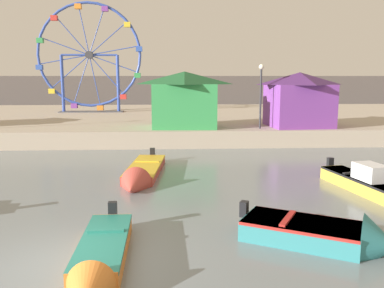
# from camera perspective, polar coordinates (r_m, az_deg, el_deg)

# --- Properties ---
(ground_plane) EXTENTS (240.00, 240.00, 0.00)m
(ground_plane) POSITION_cam_1_polar(r_m,az_deg,el_deg) (10.36, -17.51, -15.85)
(ground_plane) COLOR slate
(quay_promenade) EXTENTS (110.00, 23.98, 1.07)m
(quay_promenade) POSITION_cam_1_polar(r_m,az_deg,el_deg) (36.79, -6.93, 3.32)
(quay_promenade) COLOR tan
(quay_promenade) RESTS_ON ground_plane
(distant_town_skyline) EXTENTS (140.00, 3.00, 4.40)m
(distant_town_skyline) POSITION_cam_1_polar(r_m,az_deg,el_deg) (62.23, -5.36, 7.30)
(distant_town_skyline) COLOR #564C47
(distant_town_skyline) RESTS_ON ground_plane
(motorboat_faded_red) EXTENTS (1.82, 6.31, 1.24)m
(motorboat_faded_red) POSITION_cam_1_polar(r_m,az_deg,el_deg) (17.68, -7.05, -4.23)
(motorboat_faded_red) COLOR #B24238
(motorboat_faded_red) RESTS_ON ground_plane
(motorboat_mustard_yellow) EXTENTS (1.91, 5.48, 1.34)m
(motorboat_mustard_yellow) POSITION_cam_1_polar(r_m,az_deg,el_deg) (16.64, 23.70, -5.28)
(motorboat_mustard_yellow) COLOR gold
(motorboat_mustard_yellow) RESTS_ON ground_plane
(motorboat_orange_hull) EXTENTS (1.16, 4.73, 1.08)m
(motorboat_orange_hull) POSITION_cam_1_polar(r_m,az_deg,el_deg) (9.85, -12.65, -15.33)
(motorboat_orange_hull) COLOR orange
(motorboat_orange_hull) RESTS_ON ground_plane
(motorboat_teal_painted) EXTENTS (4.05, 3.15, 1.42)m
(motorboat_teal_painted) POSITION_cam_1_polar(r_m,az_deg,el_deg) (11.44, 18.36, -11.83)
(motorboat_teal_painted) COLOR teal
(motorboat_teal_painted) RESTS_ON ground_plane
(ferris_wheel_blue_frame) EXTENTS (9.57, 1.20, 9.88)m
(ferris_wheel_blue_frame) POSITION_cam_1_polar(r_m,az_deg,el_deg) (39.38, -13.97, 11.52)
(ferris_wheel_blue_frame) COLOR #334CA8
(ferris_wheel_blue_frame) RESTS_ON quay_promenade
(carnival_booth_purple_stall) EXTENTS (4.43, 4.12, 3.53)m
(carnival_booth_purple_stall) POSITION_cam_1_polar(r_m,az_deg,el_deg) (28.03, 14.54, 6.09)
(carnival_booth_purple_stall) COLOR purple
(carnival_booth_purple_stall) RESTS_ON quay_promenade
(carnival_booth_green_kiosk) EXTENTS (4.53, 3.37, 3.57)m
(carnival_booth_green_kiosk) POSITION_cam_1_polar(r_m,az_deg,el_deg) (26.59, -1.03, 6.27)
(carnival_booth_green_kiosk) COLOR #33934C
(carnival_booth_green_kiosk) RESTS_ON quay_promenade
(promenade_lamp_near) EXTENTS (0.32, 0.32, 4.01)m
(promenade_lamp_near) POSITION_cam_1_polar(r_m,az_deg,el_deg) (26.31, 9.48, 7.77)
(promenade_lamp_near) COLOR #2D2D33
(promenade_lamp_near) RESTS_ON quay_promenade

